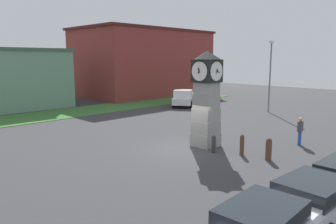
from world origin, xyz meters
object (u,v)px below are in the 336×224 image
object	(u,v)px
bollard_mid_row	(242,145)
street_lamp_near_road	(270,72)
pickup_truck	(184,98)
bollard_near_tower	(214,144)
pedestrian_near_bench	(300,129)
bollard_far_row	(269,149)
clock_tower	(206,98)
car_near_tower	(316,197)

from	to	relation	value
bollard_mid_row	street_lamp_near_road	distance (m)	15.96
pickup_truck	bollard_near_tower	bearing A→B (deg)	-132.75
bollard_mid_row	pedestrian_near_bench	distance (m)	4.48
bollard_mid_row	bollard_far_row	world-z (taller)	bollard_far_row
bollard_mid_row	bollard_near_tower	bearing A→B (deg)	119.11
bollard_mid_row	clock_tower	bearing A→B (deg)	88.50
bollard_near_tower	street_lamp_near_road	xyz separation A→B (m)	(15.13, 4.72, 3.42)
street_lamp_near_road	clock_tower	bearing A→B (deg)	-166.23
pickup_truck	pedestrian_near_bench	size ratio (longest dim) A/B	3.06
bollard_mid_row	pickup_truck	world-z (taller)	pickup_truck
bollard_mid_row	car_near_tower	xyz separation A→B (m)	(-4.51, -5.62, 0.15)
car_near_tower	pickup_truck	distance (m)	26.04
clock_tower	street_lamp_near_road	distance (m)	14.77
bollard_near_tower	pedestrian_near_bench	world-z (taller)	pedestrian_near_bench
clock_tower	car_near_tower	distance (m)	9.62
pedestrian_near_bench	pickup_truck	bearing A→B (deg)	65.32
bollard_near_tower	pickup_truck	distance (m)	18.31
bollard_near_tower	car_near_tower	world-z (taller)	car_near_tower
car_near_tower	pedestrian_near_bench	bearing A→B (deg)	25.96
clock_tower	car_near_tower	xyz separation A→B (m)	(-4.57, -8.18, -2.16)
bollard_mid_row	street_lamp_near_road	world-z (taller)	street_lamp_near_road
clock_tower	pedestrian_near_bench	bearing A→B (deg)	-43.05
bollard_near_tower	bollard_mid_row	world-z (taller)	bollard_mid_row
bollard_near_tower	pickup_truck	size ratio (longest dim) A/B	0.19
bollard_far_row	pickup_truck	size ratio (longest dim) A/B	0.23
bollard_mid_row	bollard_far_row	distance (m)	1.49
car_near_tower	street_lamp_near_road	distance (m)	22.44
street_lamp_near_road	bollard_mid_row	bearing A→B (deg)	-157.13
bollard_far_row	pedestrian_near_bench	world-z (taller)	pedestrian_near_bench
bollard_far_row	pickup_truck	world-z (taller)	pickup_truck
bollard_far_row	pickup_truck	xyz separation A→B (m)	(11.49, 16.26, 0.33)
clock_tower	bollard_mid_row	size ratio (longest dim) A/B	4.94
clock_tower	pickup_truck	xyz separation A→B (m)	(11.61, 12.23, -1.96)
car_near_tower	pedestrian_near_bench	world-z (taller)	pedestrian_near_bench
clock_tower	pedestrian_near_bench	distance (m)	6.04
bollard_far_row	car_near_tower	world-z (taller)	car_near_tower
bollard_near_tower	bollard_mid_row	distance (m)	1.54
car_near_tower	pickup_truck	xyz separation A→B (m)	(16.18, 20.41, 0.20)
bollard_near_tower	bollard_far_row	distance (m)	2.97
bollard_near_tower	street_lamp_near_road	world-z (taller)	street_lamp_near_road
clock_tower	bollard_mid_row	xyz separation A→B (m)	(-0.07, -2.56, -2.31)
pedestrian_near_bench	bollard_mid_row	bearing A→B (deg)	162.33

